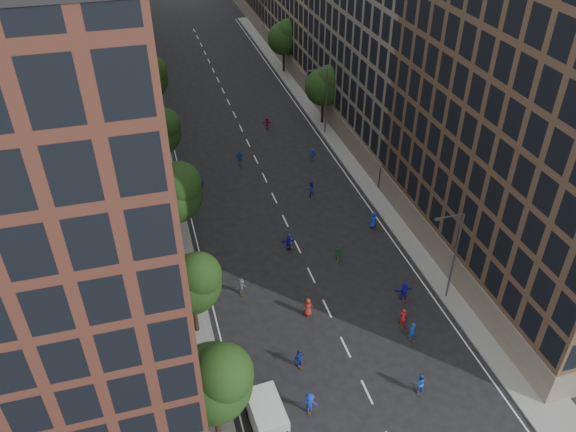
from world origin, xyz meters
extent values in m
plane|color=black|center=(0.00, 40.00, 0.00)|extent=(240.00, 240.00, 0.00)
cube|color=slate|center=(-12.00, 47.50, 0.07)|extent=(4.00, 105.00, 0.15)
cube|color=slate|center=(12.00, 47.50, 0.07)|extent=(4.00, 105.00, 0.15)
cube|color=#4E271D|center=(-19.00, 11.00, 15.00)|extent=(14.00, 22.00, 30.00)
cube|color=#847456|center=(-19.00, 35.00, 17.00)|extent=(14.00, 26.00, 34.00)
cube|color=#4E271D|center=(-19.00, 58.00, 14.00)|extent=(14.00, 20.00, 28.00)
cube|color=#4E392A|center=(19.00, 15.00, 18.00)|extent=(14.00, 30.00, 36.00)
cube|color=#696057|center=(19.00, 44.00, 16.50)|extent=(14.00, 28.00, 33.00)
cylinder|color=black|center=(-11.20, 4.00, 1.98)|extent=(0.36, 0.36, 3.96)
sphere|color=#1B3110|center=(-11.20, 4.00, 5.58)|extent=(5.20, 5.20, 5.20)
sphere|color=#1B3110|center=(-10.55, 3.48, 6.88)|extent=(3.90, 3.90, 3.90)
cylinder|color=black|center=(-11.20, 14.00, 1.85)|extent=(0.36, 0.36, 3.70)
sphere|color=#1B3110|center=(-11.20, 14.00, 5.21)|extent=(4.80, 4.80, 4.80)
sphere|color=#1B3110|center=(-10.60, 13.52, 6.41)|extent=(3.60, 3.60, 3.60)
cylinder|color=black|center=(-11.20, 26.00, 2.11)|extent=(0.36, 0.36, 4.22)
sphere|color=#1B3110|center=(-11.20, 26.00, 5.95)|extent=(5.60, 5.60, 5.60)
sphere|color=#1B3110|center=(-10.50, 25.44, 7.35)|extent=(4.20, 4.20, 4.20)
cylinder|color=black|center=(-11.20, 40.00, 1.94)|extent=(0.36, 0.36, 3.87)
sphere|color=#1B3110|center=(-11.20, 40.00, 5.46)|extent=(5.00, 5.00, 5.00)
sphere|color=#1B3110|center=(-10.57, 39.50, 6.71)|extent=(3.75, 3.75, 3.75)
cylinder|color=black|center=(-11.20, 56.00, 2.02)|extent=(0.36, 0.36, 4.05)
sphere|color=#1B3110|center=(-11.20, 56.00, 5.70)|extent=(5.40, 5.40, 5.40)
sphere|color=#1B3110|center=(-10.52, 55.46, 7.05)|extent=(4.05, 4.05, 4.05)
cylinder|color=black|center=(-11.20, 72.00, 1.89)|extent=(0.36, 0.36, 3.78)
sphere|color=#1B3110|center=(-11.20, 72.00, 5.33)|extent=(4.80, 4.80, 4.80)
sphere|color=#1B3110|center=(-10.60, 71.52, 6.53)|extent=(3.60, 3.60, 3.60)
cylinder|color=black|center=(11.20, 48.00, 1.87)|extent=(0.36, 0.36, 3.74)
sphere|color=#1B3110|center=(11.20, 48.00, 5.27)|extent=(5.00, 5.00, 5.00)
sphere|color=#1B3110|center=(11.82, 47.50, 6.52)|extent=(3.75, 3.75, 3.75)
cylinder|color=black|center=(11.20, 68.00, 1.98)|extent=(0.36, 0.36, 3.96)
sphere|color=#1B3110|center=(11.20, 68.00, 5.58)|extent=(5.20, 5.20, 5.20)
sphere|color=#1B3110|center=(11.85, 67.48, 6.88)|extent=(3.90, 3.90, 3.90)
cylinder|color=#595B60|center=(10.60, 12.00, 4.50)|extent=(0.18, 0.18, 9.00)
cylinder|color=#595B60|center=(9.40, 12.00, 9.00)|extent=(2.40, 0.12, 0.12)
cube|color=#595B60|center=(8.30, 12.00, 8.95)|extent=(0.50, 0.22, 0.15)
cylinder|color=#595B60|center=(10.60, 45.00, 4.50)|extent=(0.18, 0.18, 9.00)
cylinder|color=#595B60|center=(9.40, 45.00, 9.00)|extent=(2.40, 0.12, 0.12)
cube|color=#595B60|center=(8.30, 45.00, 8.95)|extent=(0.50, 0.22, 0.15)
cube|color=#B9B9BB|center=(-7.84, 3.60, 1.45)|extent=(2.34, 3.74, 2.20)
cylinder|color=black|center=(-8.93, 4.93, 0.38)|extent=(0.30, 0.78, 0.76)
cylinder|color=black|center=(-6.93, 5.06, 0.38)|extent=(0.30, 0.78, 0.76)
imported|color=#133AA1|center=(5.40, 8.31, 0.89)|extent=(0.74, 0.59, 1.78)
imported|color=#1649B7|center=(3.65, 3.55, 0.90)|extent=(1.00, 0.85, 1.80)
imported|color=#132A9D|center=(-4.60, 4.10, 0.91)|extent=(1.33, 1.01, 1.81)
imported|color=navy|center=(-4.14, 8.21, 0.82)|extent=(1.03, 0.67, 1.64)
imported|color=#1C17BC|center=(6.80, 12.81, 0.90)|extent=(1.69, 0.60, 1.80)
imported|color=maroon|center=(-1.86, 13.23, 0.89)|extent=(0.95, 0.70, 1.77)
imported|color=#A91C1C|center=(5.32, 9.85, 0.95)|extent=(0.79, 0.63, 1.90)
imported|color=#B2B3AF|center=(-0.87, 22.47, 0.80)|extent=(0.96, 0.88, 1.60)
imported|color=#3D3C40|center=(-6.73, 17.39, 0.79)|extent=(1.06, 0.66, 1.58)
imported|color=#206B3B|center=(3.18, 19.36, 0.84)|extent=(1.06, 0.77, 1.67)
imported|color=#1B15AF|center=(-0.96, 22.29, 0.83)|extent=(1.56, 0.58, 1.65)
imported|color=#172DBB|center=(8.44, 23.46, 0.88)|extent=(0.91, 0.64, 1.76)
imported|color=#123296|center=(-7.51, 36.06, 0.90)|extent=(0.72, 0.54, 1.80)
imported|color=#162AB5|center=(4.01, 30.78, 0.89)|extent=(0.98, 0.83, 1.77)
imported|color=navy|center=(6.66, 38.40, 0.78)|extent=(1.10, 0.78, 1.55)
imported|color=#1549AE|center=(-2.14, 39.75, 0.94)|extent=(1.13, 0.53, 1.89)
imported|color=#A71B39|center=(3.41, 48.32, 0.79)|extent=(1.53, 0.95, 1.57)
camera|label=1|loc=(-12.82, -19.17, 34.69)|focal=35.00mm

